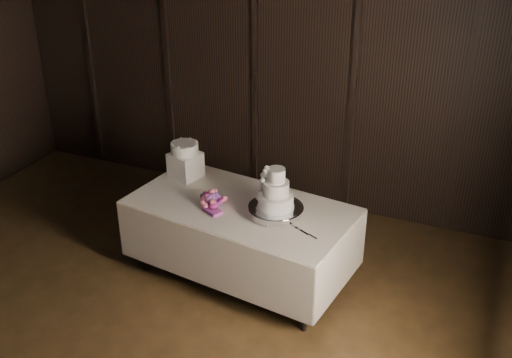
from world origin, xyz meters
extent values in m
cube|color=black|center=(0.00, 3.52, 1.50)|extent=(6.04, 0.04, 3.04)
cube|color=silver|center=(0.55, 1.87, 0.76)|extent=(2.10, 1.29, 0.01)
cube|color=white|center=(0.55, 1.87, 0.35)|extent=(1.93, 1.15, 0.71)
cylinder|color=silver|center=(0.91, 1.82, 0.81)|extent=(0.64, 0.64, 0.09)
cylinder|color=white|center=(0.91, 1.82, 0.91)|extent=(0.30, 0.30, 0.12)
cylinder|color=white|center=(0.91, 1.82, 1.03)|extent=(0.22, 0.22, 0.12)
cylinder|color=white|center=(0.91, 1.82, 1.15)|extent=(0.15, 0.15, 0.12)
cube|color=white|center=(-0.17, 2.18, 0.89)|extent=(0.32, 0.32, 0.25)
cylinder|color=white|center=(-0.17, 2.18, 1.06)|extent=(0.27, 0.27, 0.11)
cube|color=silver|center=(1.15, 1.69, 0.77)|extent=(0.34, 0.19, 0.01)
camera|label=1|loc=(2.50, -2.34, 3.36)|focal=42.00mm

